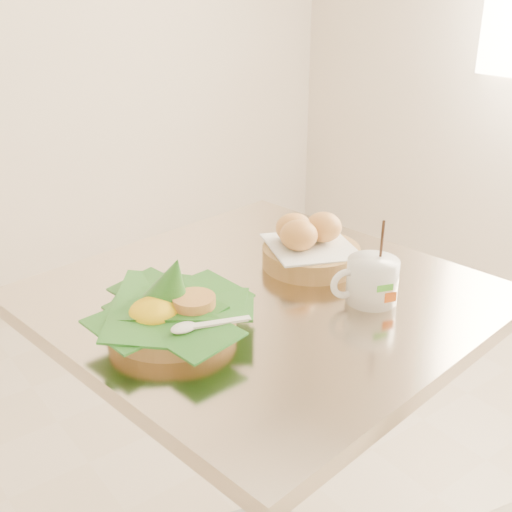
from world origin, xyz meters
TOP-DOWN VIEW (x-y plane):
  - cafe_table at (0.14, 0.06)m, footprint 0.78×0.78m
  - rice_basket at (-0.05, 0.05)m, footprint 0.26×0.26m
  - bread_basket at (0.28, 0.10)m, footprint 0.21×0.21m
  - coffee_mug at (0.26, -0.08)m, footprint 0.12×0.09m

SIDE VIEW (x-z plane):
  - cafe_table at x=0.14m, z-range 0.15..0.90m
  - rice_basket at x=-0.05m, z-range 0.72..0.85m
  - bread_basket at x=0.28m, z-range 0.74..0.84m
  - coffee_mug at x=0.26m, z-range 0.71..0.87m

